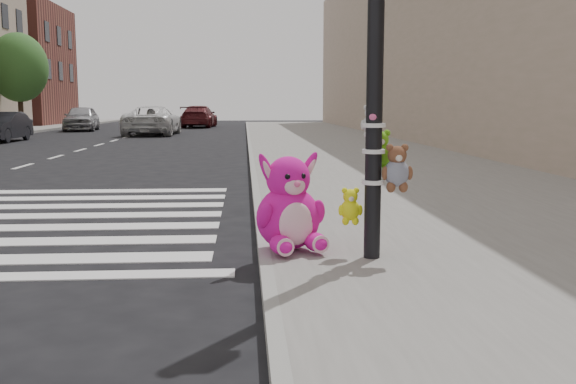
{
  "coord_description": "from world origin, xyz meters",
  "views": [
    {
      "loc": [
        1.36,
        -4.31,
        1.64
      ],
      "look_at": [
        1.8,
        2.16,
        0.75
      ],
      "focal_mm": 40.0,
      "sensor_mm": 36.0,
      "label": 1
    }
  ],
  "objects_px": {
    "car_dark_far": "(2,127)",
    "car_white_near": "(153,121)",
    "red_teddy": "(287,237)",
    "signal_pole": "(377,94)",
    "pink_bunny": "(289,210)"
  },
  "relations": [
    {
      "from": "car_dark_far",
      "to": "car_white_near",
      "type": "xyz_separation_m",
      "value": [
        5.67,
        5.88,
        0.11
      ]
    },
    {
      "from": "red_teddy",
      "to": "car_white_near",
      "type": "distance_m",
      "value": 28.43
    },
    {
      "from": "signal_pole",
      "to": "pink_bunny",
      "type": "distance_m",
      "value": 1.47
    },
    {
      "from": "red_teddy",
      "to": "car_dark_far",
      "type": "xyz_separation_m",
      "value": [
        -10.97,
        22.05,
        0.42
      ]
    },
    {
      "from": "signal_pole",
      "to": "red_teddy",
      "type": "relative_size",
      "value": 21.86
    },
    {
      "from": "signal_pole",
      "to": "car_dark_far",
      "type": "relative_size",
      "value": 1.01
    },
    {
      "from": "pink_bunny",
      "to": "car_white_near",
      "type": "height_order",
      "value": "car_white_near"
    },
    {
      "from": "pink_bunny",
      "to": "car_white_near",
      "type": "relative_size",
      "value": 0.19
    },
    {
      "from": "signal_pole",
      "to": "car_white_near",
      "type": "distance_m",
      "value": 29.18
    },
    {
      "from": "pink_bunny",
      "to": "signal_pole",
      "type": "bearing_deg",
      "value": -40.66
    },
    {
      "from": "red_teddy",
      "to": "car_dark_far",
      "type": "bearing_deg",
      "value": 85.57
    },
    {
      "from": "signal_pole",
      "to": "red_teddy",
      "type": "bearing_deg",
      "value": 144.76
    },
    {
      "from": "car_white_near",
      "to": "red_teddy",
      "type": "bearing_deg",
      "value": 102.05
    },
    {
      "from": "signal_pole",
      "to": "car_dark_far",
      "type": "height_order",
      "value": "signal_pole"
    },
    {
      "from": "car_dark_far",
      "to": "car_white_near",
      "type": "height_order",
      "value": "car_white_near"
    }
  ]
}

